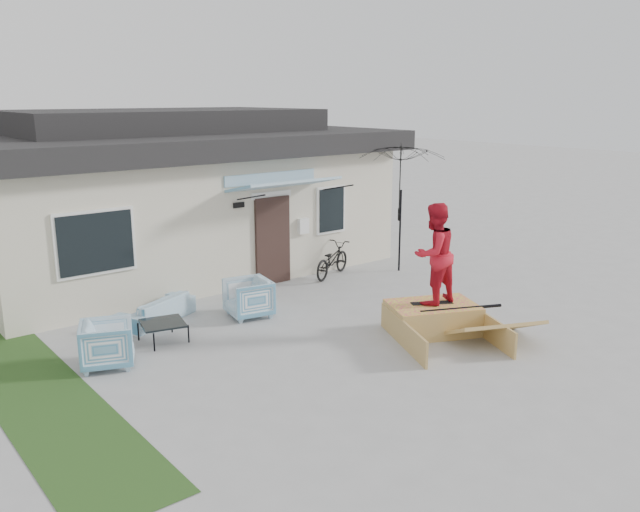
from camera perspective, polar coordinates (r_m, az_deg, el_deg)
ground at (r=11.78m, az=4.41°, el=-8.02°), size 90.00×90.00×0.00m
grass_strip at (r=11.09m, az=-23.85°, el=-10.65°), size 1.40×8.00×0.01m
house at (r=17.77m, az=-13.47°, el=5.61°), size 10.80×8.49×4.10m
loveseat at (r=13.36m, az=-14.28°, el=-4.21°), size 1.77×1.15×0.67m
armchair_left at (r=11.39m, az=-18.23°, el=-7.19°), size 1.03×1.06×0.85m
armchair_right at (r=13.28m, az=-6.33°, el=-3.53°), size 0.93×0.97×0.86m
coffee_table at (r=12.30m, az=-13.63°, el=-6.50°), size 0.91×0.91×0.37m
bicycle at (r=16.11m, az=1.05°, el=-0.03°), size 1.69×1.15×1.02m
patio_umbrella at (r=16.51m, az=7.12°, el=4.60°), size 2.36×2.21×2.20m
skate_ramp at (r=12.59m, az=9.86°, el=-5.41°), size 2.39×2.66×0.54m
skateboard at (r=12.54m, az=9.81°, el=-4.05°), size 0.79×0.58×0.05m
skater at (r=12.28m, az=10.00°, el=0.33°), size 0.95×0.74×1.92m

